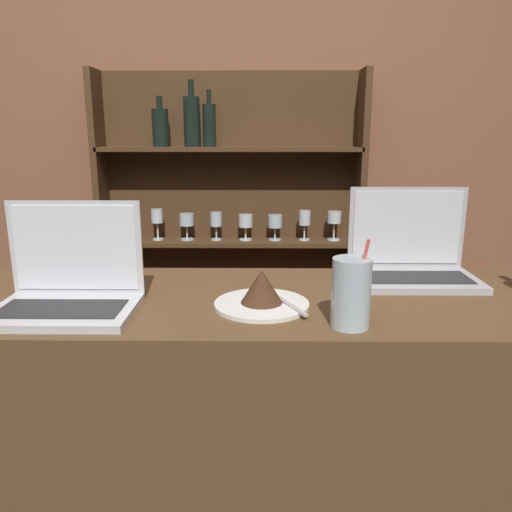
# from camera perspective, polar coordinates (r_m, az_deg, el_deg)

# --- Properties ---
(bar_counter) EXTENTS (1.96, 0.55, 1.09)m
(bar_counter) POSITION_cam_1_polar(r_m,az_deg,el_deg) (1.54, -6.46, -24.23)
(bar_counter) COLOR brown
(bar_counter) RESTS_ON ground_plane
(back_wall) EXTENTS (7.00, 0.06, 2.70)m
(back_wall) POSITION_cam_1_polar(r_m,az_deg,el_deg) (2.50, -3.37, 10.67)
(back_wall) COLOR brown
(back_wall) RESTS_ON ground_plane
(back_shelf) EXTENTS (1.26, 0.18, 1.77)m
(back_shelf) POSITION_cam_1_polar(r_m,az_deg,el_deg) (2.48, -2.99, 0.92)
(back_shelf) COLOR #472D19
(back_shelf) RESTS_ON ground_plane
(laptop_near) EXTENTS (0.32, 0.22, 0.25)m
(laptop_near) POSITION_cam_1_polar(r_m,az_deg,el_deg) (1.24, -20.68, -3.25)
(laptop_near) COLOR silver
(laptop_near) RESTS_ON bar_counter
(laptop_far) EXTENTS (0.34, 0.22, 0.25)m
(laptop_far) POSITION_cam_1_polar(r_m,az_deg,el_deg) (1.47, 17.33, -0.31)
(laptop_far) COLOR #ADADB2
(laptop_far) RESTS_ON bar_counter
(cake_plate) EXTENTS (0.23, 0.23, 0.09)m
(cake_plate) POSITION_cam_1_polar(r_m,az_deg,el_deg) (1.19, 0.67, -4.31)
(cake_plate) COLOR white
(cake_plate) RESTS_ON bar_counter
(water_glass) EXTENTS (0.08, 0.08, 0.19)m
(water_glass) POSITION_cam_1_polar(r_m,az_deg,el_deg) (1.07, 10.81, -4.16)
(water_glass) COLOR silver
(water_glass) RESTS_ON bar_counter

